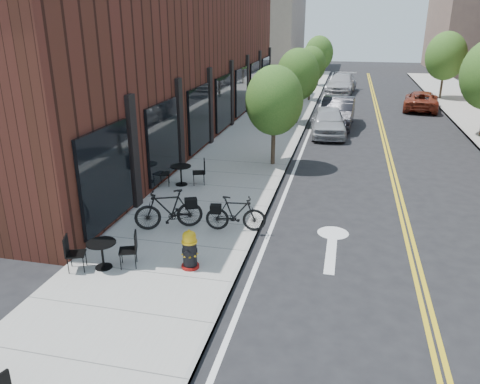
% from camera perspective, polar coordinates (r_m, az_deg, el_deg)
% --- Properties ---
extents(ground, '(120.00, 120.00, 0.00)m').
position_cam_1_polar(ground, '(10.43, -0.77, -11.51)').
color(ground, black).
rests_on(ground, ground).
extents(sidewalk_near, '(4.00, 70.00, 0.12)m').
position_cam_1_polar(sidewalk_near, '(19.81, 0.45, 4.39)').
color(sidewalk_near, '#9E9B93').
rests_on(sidewalk_near, ground).
extents(building_near, '(5.00, 28.00, 7.00)m').
position_cam_1_polar(building_near, '(24.27, -8.19, 15.40)').
color(building_near, '#431F15').
rests_on(building_near, ground).
extents(bg_building_left, '(8.00, 14.00, 10.00)m').
position_cam_1_polar(bg_building_left, '(57.50, 3.00, 19.80)').
color(bg_building_left, '#726656').
rests_on(bg_building_left, ground).
extents(tree_near_a, '(2.20, 2.20, 3.81)m').
position_cam_1_polar(tree_near_a, '(18.04, 4.20, 11.04)').
color(tree_near_a, '#382B1E').
rests_on(tree_near_a, sidewalk_near).
extents(tree_near_b, '(2.30, 2.30, 3.98)m').
position_cam_1_polar(tree_near_b, '(25.90, 7.07, 14.01)').
color(tree_near_b, '#382B1E').
rests_on(tree_near_b, sidewalk_near).
extents(tree_near_c, '(2.10, 2.10, 3.67)m').
position_cam_1_polar(tree_near_c, '(33.84, 8.60, 15.07)').
color(tree_near_c, '#382B1E').
rests_on(tree_near_c, sidewalk_near).
extents(tree_near_d, '(2.40, 2.40, 4.11)m').
position_cam_1_polar(tree_near_d, '(41.78, 9.59, 16.34)').
color(tree_near_d, '#382B1E').
rests_on(tree_near_d, sidewalk_near).
extents(tree_far_c, '(2.80, 2.80, 4.62)m').
position_cam_1_polar(tree_far_c, '(37.25, 23.80, 14.93)').
color(tree_far_c, '#382B1E').
rests_on(tree_far_c, sidewalk_far).
extents(fire_hydrant, '(0.52, 0.52, 0.95)m').
position_cam_1_polar(fire_hydrant, '(10.78, -6.15, -7.03)').
color(fire_hydrant, maroon).
rests_on(fire_hydrant, sidewalk_near).
extents(bicycle_left, '(1.90, 1.23, 1.11)m').
position_cam_1_polar(bicycle_left, '(12.78, -8.70, -2.11)').
color(bicycle_left, black).
rests_on(bicycle_left, sidewalk_near).
extents(bicycle_right, '(1.68, 0.69, 0.98)m').
position_cam_1_polar(bicycle_right, '(12.53, -0.52, -2.64)').
color(bicycle_right, black).
rests_on(bicycle_right, sidewalk_near).
extents(bistro_set_b, '(1.58, 0.93, 0.84)m').
position_cam_1_polar(bistro_set_b, '(11.17, -16.46, -6.94)').
color(bistro_set_b, black).
rests_on(bistro_set_b, sidewalk_near).
extents(bistro_set_c, '(1.67, 0.93, 0.88)m').
position_cam_1_polar(bistro_set_c, '(16.17, -7.21, 2.38)').
color(bistro_set_c, black).
rests_on(bistro_set_c, sidewalk_near).
extents(parked_car_a, '(2.01, 4.26, 1.41)m').
position_cam_1_polar(parked_car_a, '(24.01, 10.69, 8.46)').
color(parked_car_a, '#A1A3A9').
rests_on(parked_car_a, ground).
extents(parked_car_b, '(1.87, 4.79, 1.55)m').
position_cam_1_polar(parked_car_b, '(26.07, 11.76, 9.47)').
color(parked_car_b, black).
rests_on(parked_car_b, ground).
extents(parked_car_c, '(2.58, 5.19, 1.45)m').
position_cam_1_polar(parked_car_c, '(38.78, 12.25, 12.81)').
color(parked_car_c, '#AEADB2').
rests_on(parked_car_c, ground).
extents(parked_car_far, '(2.60, 4.63, 1.22)m').
position_cam_1_polar(parked_car_far, '(32.57, 21.22, 10.35)').
color(parked_car_far, maroon).
rests_on(parked_car_far, ground).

